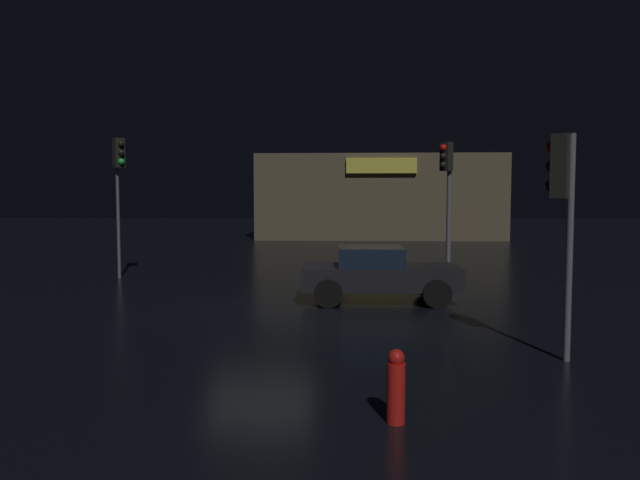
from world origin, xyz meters
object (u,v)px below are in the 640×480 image
object	(u,v)px
store_building	(379,197)
traffic_signal_main	(119,170)
car_near	(378,273)
traffic_signal_cross_left	(562,190)
fire_hydrant	(396,387)
traffic_signal_cross_right	(447,184)

from	to	relation	value
store_building	traffic_signal_main	world-z (taller)	store_building
store_building	car_near	xyz separation A→B (m)	(-1.11, -24.41, -1.89)
traffic_signal_cross_left	fire_hydrant	size ratio (longest dim) A/B	4.14
store_building	traffic_signal_cross_left	distance (m)	29.91
store_building	traffic_signal_cross_right	distance (m)	20.79
traffic_signal_cross_right	fire_hydrant	distance (m)	12.61
traffic_signal_main	traffic_signal_cross_right	distance (m)	10.39
store_building	fire_hydrant	bearing A→B (deg)	-92.20
store_building	car_near	bearing A→B (deg)	-92.60
traffic_signal_cross_left	traffic_signal_cross_right	xyz separation A→B (m)	(-0.43, 9.12, 0.28)
traffic_signal_main	traffic_signal_cross_left	world-z (taller)	traffic_signal_main
car_near	fire_hydrant	distance (m)	8.45
store_building	car_near	size ratio (longest dim) A/B	3.82
traffic_signal_cross_right	car_near	world-z (taller)	traffic_signal_cross_right
fire_hydrant	store_building	bearing A→B (deg)	87.80
car_near	fire_hydrant	size ratio (longest dim) A/B	4.50
traffic_signal_cross_right	car_near	bearing A→B (deg)	-121.74
traffic_signal_main	fire_hydrant	world-z (taller)	traffic_signal_main
store_building	fire_hydrant	size ratio (longest dim) A/B	17.18
traffic_signal_main	traffic_signal_cross_right	xyz separation A→B (m)	(10.37, -0.37, -0.44)
traffic_signal_main	traffic_signal_cross_right	size ratio (longest dim) A/B	1.05
traffic_signal_cross_left	fire_hydrant	distance (m)	4.73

